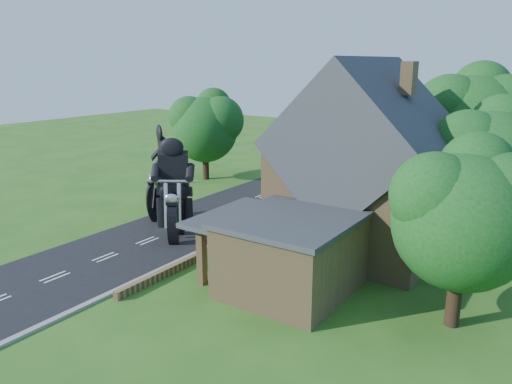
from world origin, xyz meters
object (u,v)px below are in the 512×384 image
Objects in this scene: garden_wall at (258,228)px; annex at (289,252)px; house at (365,171)px; motorcycle_follow at (166,206)px; motorcycle_lead at (176,225)px.

annex reaches higher than garden_wall.
house is 13.06m from motorcycle_follow.
motorcycle_follow is at bearing -70.53° from motorcycle_lead.
motorcycle_follow is (-11.75, 4.35, -0.84)m from annex.
house reaches higher than garden_wall.
annex is at bearing 134.90° from motorcycle_lead.
motorcycle_lead reaches higher than garden_wall.
house is (6.19, 1.00, 4.14)m from garden_wall.
annex reaches higher than motorcycle_follow.
motorcycle_lead is at bearing -128.36° from garden_wall.
garden_wall is 4.99m from motorcycle_lead.
motorcycle_follow is (-12.37, -2.45, -3.41)m from house.
motorcycle_lead is at bearing -152.22° from house.
motorcycle_lead is (-8.64, 1.92, -0.88)m from annex.
garden_wall is 11.00× the size of motorcycle_follow.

